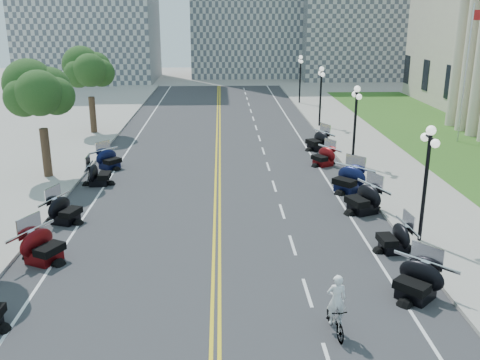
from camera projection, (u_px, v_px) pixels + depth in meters
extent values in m
plane|color=gray|center=(216.00, 294.00, 18.62)|extent=(160.00, 160.00, 0.00)
cube|color=#333335|center=(217.00, 199.00, 28.15)|extent=(16.00, 90.00, 0.01)
cube|color=yellow|center=(215.00, 199.00, 28.15)|extent=(0.12, 90.00, 0.00)
cube|color=yellow|center=(220.00, 198.00, 28.16)|extent=(0.12, 90.00, 0.00)
cube|color=white|center=(338.00, 197.00, 28.37)|extent=(0.12, 90.00, 0.00)
cube|color=white|center=(95.00, 200.00, 27.93)|extent=(0.12, 90.00, 0.00)
cube|color=white|center=(307.00, 292.00, 18.73)|extent=(0.12, 2.00, 0.00)
cube|color=white|center=(293.00, 245.00, 22.54)|extent=(0.12, 2.00, 0.00)
cube|color=white|center=(282.00, 211.00, 26.35)|extent=(0.12, 2.00, 0.00)
cube|color=white|center=(274.00, 186.00, 30.17)|extent=(0.12, 2.00, 0.00)
cube|color=white|center=(268.00, 166.00, 33.98)|extent=(0.12, 2.00, 0.00)
cube|color=white|center=(263.00, 151.00, 37.79)|extent=(0.12, 2.00, 0.00)
cube|color=white|center=(259.00, 138.00, 41.60)|extent=(0.12, 2.00, 0.00)
cube|color=white|center=(256.00, 128.00, 45.42)|extent=(0.12, 2.00, 0.00)
cube|color=white|center=(253.00, 119.00, 49.23)|extent=(0.12, 2.00, 0.00)
cube|color=white|center=(251.00, 111.00, 53.04)|extent=(0.12, 2.00, 0.00)
cube|color=white|center=(249.00, 104.00, 56.85)|extent=(0.12, 2.00, 0.00)
cube|color=white|center=(247.00, 98.00, 60.67)|extent=(0.12, 2.00, 0.00)
cube|color=white|center=(245.00, 93.00, 64.48)|extent=(0.12, 2.00, 0.00)
cube|color=white|center=(244.00, 89.00, 68.29)|extent=(0.12, 2.00, 0.00)
cube|color=#9E9991|center=(414.00, 195.00, 28.49)|extent=(5.00, 90.00, 0.15)
cube|color=#9E9991|center=(16.00, 200.00, 27.78)|extent=(5.00, 90.00, 0.15)
cube|color=#356023|center=(475.00, 156.00, 36.36)|extent=(9.00, 60.00, 0.10)
cube|color=gray|center=(369.00, 0.00, 78.02)|extent=(20.00, 14.00, 22.00)
imported|color=#A51414|center=(335.00, 319.00, 16.21)|extent=(0.63, 1.69, 0.99)
imported|color=white|center=(338.00, 280.00, 15.82)|extent=(0.60, 0.39, 1.64)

